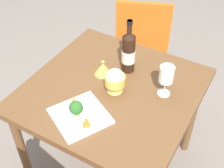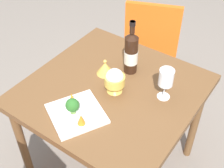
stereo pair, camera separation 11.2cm
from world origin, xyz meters
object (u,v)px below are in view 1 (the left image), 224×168
at_px(broccoli_floret, 76,108).
at_px(carrot_garnish_left, 86,121).
at_px(wine_bottle, 128,52).
at_px(wine_glass, 166,75).
at_px(serving_plate, 80,116).
at_px(rice_bowl, 115,80).
at_px(chair_by_wall, 143,36).
at_px(rice_bowl_lid, 103,68).
at_px(carrot_garnish_right, 74,100).

bearing_deg(broccoli_floret, carrot_garnish_left, 158.40).
relative_size(wine_bottle, carrot_garnish_left, 5.71).
height_order(wine_bottle, carrot_garnish_left, wine_bottle).
relative_size(wine_glass, serving_plate, 0.53).
bearing_deg(wine_bottle, wine_glass, 162.55).
bearing_deg(rice_bowl, wine_glass, -155.46).
relative_size(serving_plate, broccoli_floret, 3.95).
distance_m(chair_by_wall, rice_bowl_lid, 0.78).
distance_m(rice_bowl_lid, carrot_garnish_right, 0.30).
bearing_deg(chair_by_wall, rice_bowl_lid, -104.87).
height_order(chair_by_wall, wine_glass, wine_glass).
height_order(wine_glass, carrot_garnish_left, wine_glass).
relative_size(rice_bowl, broccoli_floret, 1.65).
xyz_separation_m(wine_glass, carrot_garnish_left, (0.22, 0.40, -0.08)).
xyz_separation_m(rice_bowl_lid, broccoli_floret, (-0.06, 0.35, 0.03)).
xyz_separation_m(serving_plate, broccoli_floret, (0.01, 0.01, 0.06)).
relative_size(chair_by_wall, carrot_garnish_right, 14.96).
bearing_deg(rice_bowl, chair_by_wall, -75.12).
xyz_separation_m(wine_bottle, rice_bowl, (-0.02, 0.19, -0.05)).
distance_m(wine_bottle, carrot_garnish_left, 0.49).
xyz_separation_m(chair_by_wall, carrot_garnish_left, (-0.23, 1.12, 0.24)).
bearing_deg(wine_bottle, rice_bowl, 97.30).
distance_m(chair_by_wall, broccoli_floret, 1.13).
bearing_deg(serving_plate, broccoli_floret, 35.48).
bearing_deg(wine_glass, carrot_garnish_right, 41.60).
bearing_deg(broccoli_floret, carrot_garnish_right, -46.10).
distance_m(rice_bowl, carrot_garnish_right, 0.24).
height_order(serving_plate, broccoli_floret, broccoli_floret).
height_order(wine_bottle, broccoli_floret, wine_bottle).
bearing_deg(wine_glass, serving_plate, 51.16).
bearing_deg(carrot_garnish_right, rice_bowl, -119.68).
xyz_separation_m(carrot_garnish_left, carrot_garnish_right, (0.13, -0.08, 0.00)).
height_order(chair_by_wall, wine_bottle, wine_bottle).
distance_m(serving_plate, carrot_garnish_right, 0.09).
bearing_deg(rice_bowl, carrot_garnish_right, 60.32).
relative_size(rice_bowl_lid, carrot_garnish_left, 1.76).
xyz_separation_m(rice_bowl_lid, carrot_garnish_left, (-0.14, 0.38, 0.01)).
xyz_separation_m(wine_bottle, carrot_garnish_left, (-0.04, 0.48, -0.08)).
bearing_deg(wine_glass, rice_bowl_lid, 2.82).
distance_m(rice_bowl_lid, broccoli_floret, 0.36).
distance_m(wine_glass, serving_plate, 0.48).
distance_m(serving_plate, broccoli_floret, 0.06).
bearing_deg(chair_by_wall, rice_bowl, -97.12).
bearing_deg(chair_by_wall, wine_bottle, -94.94).
relative_size(chair_by_wall, broccoli_floret, 9.91).
distance_m(chair_by_wall, rice_bowl, 0.90).
relative_size(wine_glass, carrot_garnish_left, 3.16).
xyz_separation_m(wine_bottle, rice_bowl_lid, (0.10, 0.10, -0.09)).
xyz_separation_m(wine_glass, rice_bowl, (0.24, 0.11, -0.05)).
relative_size(wine_bottle, wine_glass, 1.81).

